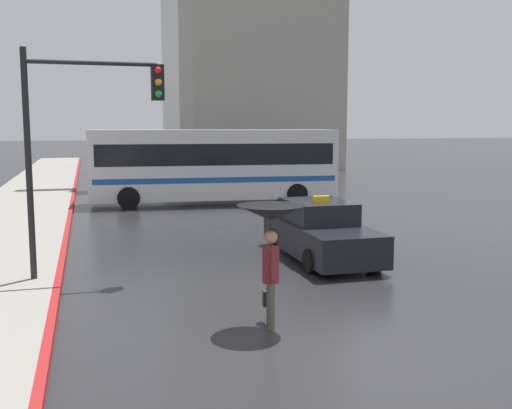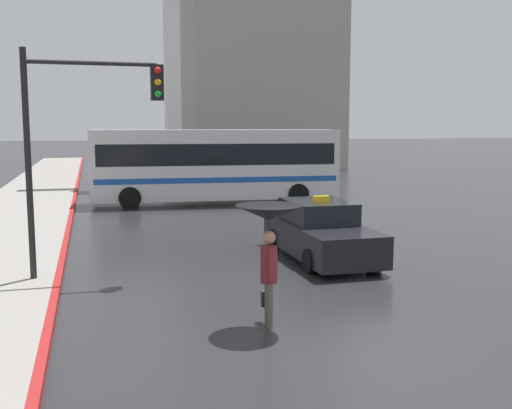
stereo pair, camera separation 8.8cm
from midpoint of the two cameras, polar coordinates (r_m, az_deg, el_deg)
name	(u,v)px [view 2 (the right image)]	position (r m, az deg, el deg)	size (l,w,h in m)	color
ground_plane	(345,356)	(9.71, 8.74, -14.04)	(300.00, 300.00, 0.00)	#262628
taxi	(320,232)	(16.23, 6.28, -2.66)	(1.91, 4.71, 1.70)	black
city_bus	(216,163)	(27.64, -3.77, 3.99)	(11.28, 3.32, 3.39)	silver
pedestrian_with_umbrella	(269,226)	(10.42, 1.48, -2.04)	(1.19, 1.19, 2.19)	#4C473D
traffic_light	(85,123)	(13.98, -15.80, 7.52)	(3.06, 0.38, 5.23)	black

